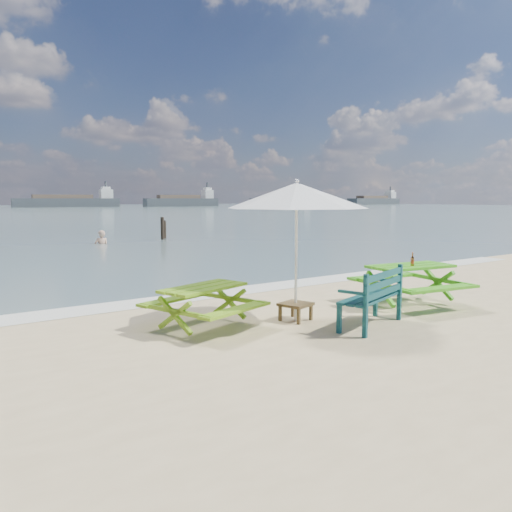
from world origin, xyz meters
TOP-DOWN VIEW (x-y plane):
  - foam_strip at (0.00, 4.60)m, footprint 22.00×0.90m
  - picnic_table_left at (-2.03, 2.16)m, footprint 1.87×1.98m
  - picnic_table_right at (2.18, 1.37)m, footprint 1.97×2.12m
  - park_bench at (0.30, 0.71)m, footprint 1.60×0.96m
  - side_table at (-0.47, 1.71)m, footprint 0.59×0.59m
  - patio_umbrella at (-0.47, 1.71)m, footprint 2.96×2.96m
  - beer_bottle at (2.07, 1.25)m, footprint 0.07×0.07m
  - swimmer at (1.55, 18.26)m, footprint 0.69×0.49m
  - mooring_pilings at (5.07, 19.11)m, footprint 0.58×0.78m
  - cargo_ships at (57.79, 121.52)m, footprint 168.37×27.50m

SIDE VIEW (x-z plane):
  - swimmer at x=1.55m, z-range -1.14..0.63m
  - foam_strip at x=0.00m, z-range 0.00..0.01m
  - side_table at x=-0.47m, z-range 0.01..0.32m
  - park_bench at x=0.30m, z-range -0.18..0.76m
  - picnic_table_left at x=-2.03m, z-range -0.01..0.68m
  - picnic_table_right at x=2.18m, z-range -0.02..0.79m
  - mooring_pilings at x=5.07m, z-range -0.24..1.11m
  - beer_bottle at x=2.07m, z-range 0.76..1.02m
  - cargo_ships at x=57.79m, z-range -1.02..3.38m
  - patio_umbrella at x=-0.47m, z-range 0.97..3.34m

